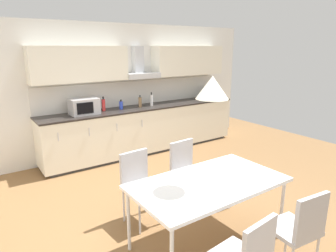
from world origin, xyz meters
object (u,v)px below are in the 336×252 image
(microwave, at_px, (84,106))
(chair_near_right, at_px, (300,226))
(chair_far_left, at_px, (139,180))
(pendant_lamp, at_px, (212,88))
(coffee_maker, at_px, (210,92))
(bottle_white, at_px, (151,100))
(bottle_red, at_px, (104,105))
(bottle_green, at_px, (205,94))
(bottle_brown, at_px, (140,102))
(chair_far_right, at_px, (186,167))
(dining_table, at_px, (209,185))
(bottle_blue, at_px, (121,105))

(microwave, bearing_deg, chair_near_right, -81.27)
(chair_far_left, relative_size, pendant_lamp, 2.72)
(coffee_maker, relative_size, chair_near_right, 0.34)
(bottle_white, xyz_separation_m, bottle_red, (-1.00, 0.06, -0.00))
(microwave, xyz_separation_m, bottle_green, (2.80, -0.04, -0.03))
(microwave, height_order, chair_near_right, microwave)
(bottle_brown, height_order, chair_near_right, bottle_brown)
(bottle_white, xyz_separation_m, chair_far_right, (-0.80, -2.17, -0.51))
(chair_far_left, bearing_deg, bottle_brown, 59.86)
(microwave, distance_m, bottle_white, 1.39)
(dining_table, distance_m, chair_far_left, 0.92)
(chair_near_right, bearing_deg, bottle_blue, 87.93)
(bottle_brown, relative_size, dining_table, 0.15)
(coffee_maker, height_order, bottle_red, coffee_maker)
(bottle_brown, xyz_separation_m, bottle_blue, (-0.39, 0.04, -0.02))
(bottle_red, bearing_deg, chair_far_left, -103.15)
(chair_far_right, bearing_deg, coffee_maker, 42.36)
(microwave, distance_m, pendant_lamp, 3.07)
(bottle_brown, bearing_deg, bottle_red, 174.20)
(bottle_white, relative_size, chair_far_right, 0.31)
(coffee_maker, distance_m, chair_far_right, 3.30)
(dining_table, height_order, pendant_lamp, pendant_lamp)
(bottle_blue, xyz_separation_m, chair_far_left, (-0.86, -2.19, -0.47))
(microwave, bearing_deg, coffee_maker, 0.50)
(bottle_green, bearing_deg, bottle_brown, 179.22)
(bottle_brown, relative_size, bottle_green, 0.91)
(chair_near_right, xyz_separation_m, pendant_lamp, (-0.35, 0.83, 1.18))
(bottle_green, distance_m, bottle_blue, 2.07)
(bottle_red, relative_size, bottle_brown, 1.12)
(bottle_brown, xyz_separation_m, bottle_green, (1.68, -0.02, 0.01))
(bottle_white, height_order, bottle_brown, bottle_white)
(bottle_white, bearing_deg, chair_near_right, -101.86)
(bottle_white, relative_size, bottle_brown, 1.13)
(bottle_red, height_order, bottle_green, bottle_red)
(bottle_white, xyz_separation_m, chair_far_left, (-1.52, -2.17, -0.51))
(microwave, xyz_separation_m, coffee_maker, (3.00, 0.03, 0.01))
(bottle_red, xyz_separation_m, chair_far_left, (-0.52, -2.23, -0.51))
(bottle_blue, bearing_deg, dining_table, -99.23)
(bottle_red, xyz_separation_m, bottle_green, (2.41, -0.10, -0.00))
(bottle_red, bearing_deg, bottle_white, -3.59)
(bottle_blue, bearing_deg, microwave, -178.09)
(bottle_blue, relative_size, chair_far_right, 0.21)
(bottle_brown, distance_m, chair_far_left, 2.54)
(chair_far_right, distance_m, chair_near_right, 1.65)
(bottle_brown, relative_size, bottle_blue, 1.30)
(coffee_maker, distance_m, bottle_blue, 2.27)
(bottle_brown, bearing_deg, microwave, 179.35)
(coffee_maker, relative_size, bottle_blue, 1.63)
(bottle_brown, distance_m, bottle_blue, 0.40)
(bottle_green, height_order, bottle_blue, bottle_green)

